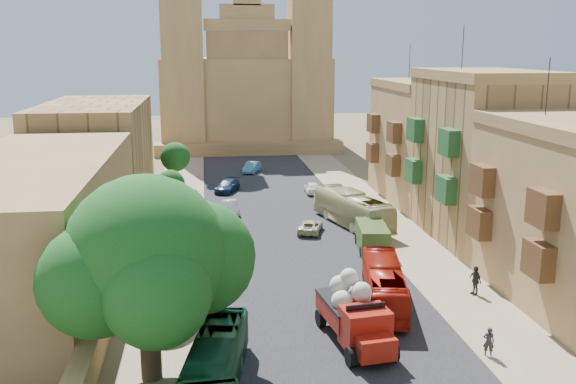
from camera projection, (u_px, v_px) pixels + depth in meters
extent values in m
cube|color=black|center=(282.00, 226.00, 57.19)|extent=(14.00, 140.00, 0.01)
cube|color=#8E7B5D|center=(385.00, 222.00, 58.40)|extent=(5.00, 140.00, 0.01)
cube|color=#8E7B5D|center=(174.00, 230.00, 55.98)|extent=(5.00, 140.00, 0.01)
cube|color=#8E7B5D|center=(359.00, 223.00, 58.07)|extent=(0.25, 140.00, 0.12)
cube|color=#8E7B5D|center=(203.00, 228.00, 56.29)|extent=(0.25, 140.00, 0.12)
cube|color=olive|center=(575.00, 217.00, 39.70)|extent=(8.00, 14.00, 10.50)
cylinder|color=black|center=(548.00, 87.00, 40.57)|extent=(0.06, 0.06, 3.60)
cube|color=#55341C|center=(538.00, 260.00, 35.62)|extent=(0.90, 2.20, 2.00)
cube|color=#55341C|center=(479.00, 223.00, 43.20)|extent=(0.90, 2.20, 2.00)
cube|color=#55341C|center=(543.00, 209.00, 34.98)|extent=(0.90, 2.20, 2.00)
cube|color=#55341C|center=(482.00, 180.00, 42.56)|extent=(0.90, 2.20, 2.00)
cube|color=#A27C49|center=(481.00, 160.00, 52.97)|extent=(8.00, 14.00, 13.00)
cube|color=olive|center=(487.00, 75.00, 51.47)|extent=(8.20, 14.00, 0.80)
cylinder|color=black|center=(463.00, 47.00, 53.57)|extent=(0.06, 0.06, 3.60)
cube|color=#215227|center=(446.00, 190.00, 48.96)|extent=(0.90, 2.20, 2.00)
cube|color=#215227|center=(413.00, 171.00, 56.54)|extent=(0.90, 2.20, 2.00)
cube|color=#215227|center=(449.00, 142.00, 48.16)|extent=(0.90, 2.20, 2.00)
cube|color=#215227|center=(415.00, 130.00, 55.75)|extent=(0.90, 2.20, 2.00)
cube|color=olive|center=(424.00, 144.00, 66.68)|extent=(8.00, 14.00, 11.50)
cube|color=olive|center=(427.00, 84.00, 65.34)|extent=(8.20, 14.00, 0.80)
cylinder|color=black|center=(410.00, 62.00, 67.44)|extent=(0.06, 0.06, 3.60)
cube|color=#55341C|center=(393.00, 165.00, 62.63)|extent=(0.90, 2.20, 2.00)
cube|color=#55341C|center=(372.00, 152.00, 70.21)|extent=(0.90, 2.20, 2.00)
cube|color=#55341C|center=(394.00, 132.00, 61.92)|extent=(0.90, 2.20, 2.00)
cube|color=#55341C|center=(373.00, 123.00, 69.51)|extent=(0.90, 2.20, 2.00)
cube|color=olive|center=(126.00, 257.00, 45.73)|extent=(1.00, 40.00, 1.80)
cube|color=olive|center=(34.00, 223.00, 42.37)|extent=(10.00, 28.00, 8.40)
cube|color=#A27C49|center=(96.00, 151.00, 67.35)|extent=(10.00, 22.00, 10.00)
cube|color=olive|center=(244.00, 102.00, 105.01)|extent=(26.00, 20.00, 14.00)
cube|color=olive|center=(249.00, 148.00, 96.18)|extent=(28.00, 4.00, 1.80)
cube|color=olive|center=(248.00, 86.00, 95.84)|extent=(12.00, 2.00, 16.00)
cube|color=olive|center=(247.00, 25.00, 93.90)|extent=(12.60, 2.40, 1.60)
cube|color=olive|center=(247.00, 13.00, 93.53)|extent=(8.00, 2.00, 2.40)
cube|color=olive|center=(247.00, 0.00, 93.14)|extent=(4.00, 2.00, 1.60)
cube|color=olive|center=(183.00, 55.00, 94.91)|extent=(6.00, 6.00, 29.00)
cube|color=olive|center=(309.00, 55.00, 97.33)|extent=(6.00, 6.00, 29.00)
cylinder|color=#3C2C1E|center=(150.00, 341.00, 30.41)|extent=(0.99, 0.99, 3.78)
sphere|color=#114014|center=(146.00, 255.00, 29.48)|extent=(7.55, 7.55, 7.55)
sphere|color=#114014|center=(199.00, 257.00, 31.07)|extent=(5.57, 5.57, 5.57)
sphere|color=#114014|center=(95.00, 281.00, 28.51)|extent=(5.17, 5.17, 5.17)
sphere|color=#114014|center=(156.00, 294.00, 27.47)|extent=(4.77, 4.77, 4.77)
sphere|color=#114014|center=(126.00, 227.00, 31.28)|extent=(4.37, 4.37, 4.37)
cylinder|color=#3C2C1E|center=(153.00, 293.00, 38.23)|extent=(0.44, 0.44, 2.48)
sphere|color=#114014|center=(151.00, 253.00, 37.69)|extent=(3.61, 3.61, 3.61)
cylinder|color=#3C2C1E|center=(164.00, 239.00, 49.89)|extent=(0.44, 0.44, 2.03)
sphere|color=#114014|center=(163.00, 213.00, 49.45)|extent=(2.95, 2.95, 2.95)
cylinder|color=#3C2C1E|center=(171.00, 203.00, 61.52)|extent=(0.44, 0.44, 1.89)
sphere|color=#114014|center=(170.00, 184.00, 61.10)|extent=(2.75, 2.75, 2.75)
cylinder|color=#3C2C1E|center=(176.00, 177.00, 73.08)|extent=(0.44, 0.44, 2.31)
sphere|color=#114014|center=(175.00, 157.00, 72.57)|extent=(3.36, 3.36, 3.36)
cube|color=#9A170B|center=(348.00, 310.00, 35.26)|extent=(2.96, 4.30, 1.00)
cube|color=black|center=(348.00, 301.00, 35.14)|extent=(3.02, 4.37, 0.13)
cube|color=#9A170B|center=(365.00, 327.00, 32.81)|extent=(2.57, 2.19, 2.01)
cube|color=#9A170B|center=(375.00, 347.00, 31.65)|extent=(2.06, 1.57, 1.12)
cube|color=black|center=(365.00, 313.00, 32.64)|extent=(2.12, 0.39, 1.00)
cylinder|color=black|center=(351.00, 357.00, 31.80)|extent=(0.52, 1.05, 1.00)
cylinder|color=black|center=(393.00, 352.00, 32.37)|extent=(0.52, 1.05, 1.00)
cylinder|color=black|center=(321.00, 318.00, 36.43)|extent=(0.52, 1.05, 1.00)
cylinder|color=black|center=(357.00, 314.00, 37.00)|extent=(0.52, 1.05, 1.00)
sphere|color=beige|center=(342.00, 302.00, 34.30)|extent=(1.23, 1.23, 1.23)
sphere|color=beige|center=(360.00, 297.00, 34.90)|extent=(1.23, 1.23, 1.23)
sphere|color=beige|center=(344.00, 292.00, 35.71)|extent=(1.23, 1.23, 1.23)
sphere|color=beige|center=(340.00, 285.00, 34.93)|extent=(1.12, 1.12, 1.12)
sphere|color=beige|center=(362.00, 292.00, 34.11)|extent=(1.12, 1.12, 1.12)
sphere|color=beige|center=(349.00, 277.00, 34.73)|extent=(1.00, 1.00, 1.00)
cube|color=#374F1D|center=(372.00, 237.00, 50.15)|extent=(2.75, 5.18, 2.04)
cylinder|color=black|center=(362.00, 252.00, 48.61)|extent=(0.42, 0.85, 0.82)
cylinder|color=black|center=(388.00, 252.00, 48.61)|extent=(0.42, 0.85, 0.82)
cylinder|color=black|center=(357.00, 239.00, 51.96)|extent=(0.42, 0.85, 0.82)
cylinder|color=black|center=(381.00, 239.00, 51.97)|extent=(0.42, 0.85, 0.82)
imported|color=#124929|center=(215.00, 365.00, 29.44)|extent=(3.69, 9.29, 2.52)
imported|color=#A8170B|center=(384.00, 285.00, 39.32)|extent=(3.98, 9.59, 2.60)
imported|color=#BDB781|center=(352.00, 209.00, 57.00)|extent=(5.40, 11.08, 3.01)
imported|color=teal|center=(230.00, 250.00, 48.48)|extent=(1.73, 3.34, 1.09)
imported|color=#BDBDBD|center=(230.00, 207.00, 61.48)|extent=(1.70, 3.84, 1.22)
imported|color=#C4BB95|center=(310.00, 226.00, 55.09)|extent=(2.92, 4.29, 1.09)
imported|color=#11264B|center=(227.00, 186.00, 70.74)|extent=(3.37, 4.92, 1.32)
imported|color=white|center=(312.00, 188.00, 69.99)|extent=(1.64, 3.86, 1.30)
imported|color=teal|center=(252.00, 167.00, 81.85)|extent=(2.76, 4.39, 1.36)
imported|color=#2B292D|center=(489.00, 342.00, 32.86)|extent=(0.66, 0.54, 1.56)
imported|color=#2E2E30|center=(475.00, 280.00, 41.07)|extent=(0.71, 1.20, 1.92)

